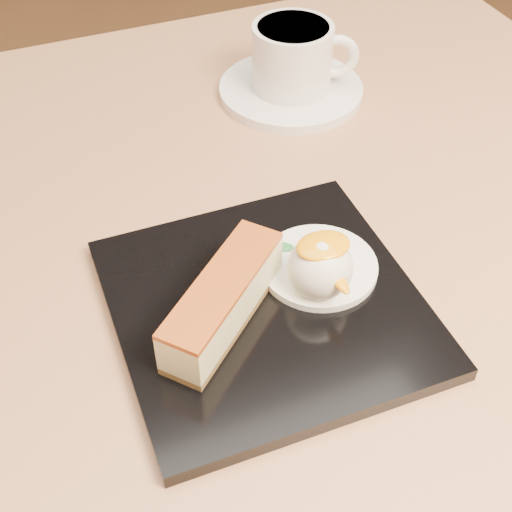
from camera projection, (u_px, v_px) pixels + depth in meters
name	position (u px, v px, depth m)	size (l,w,h in m)	color
table	(290.00, 343.00, 0.71)	(0.80, 0.80, 0.72)	black
dessert_plate	(266.00, 306.00, 0.53)	(0.22, 0.22, 0.01)	black
cheesecake	(223.00, 300.00, 0.50)	(0.12, 0.11, 0.04)	brown
cream_smear	(319.00, 266.00, 0.55)	(0.09, 0.09, 0.01)	white
ice_cream_scoop	(320.00, 268.00, 0.51)	(0.05, 0.05, 0.05)	white
mango_sauce	(323.00, 246.00, 0.50)	(0.04, 0.03, 0.01)	#FF9F08
mint_sprig	(271.00, 251.00, 0.55)	(0.04, 0.03, 0.00)	#2A813B
saucer	(291.00, 90.00, 0.75)	(0.15, 0.15, 0.01)	white
coffee_cup	(294.00, 56.00, 0.72)	(0.11, 0.08, 0.07)	white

